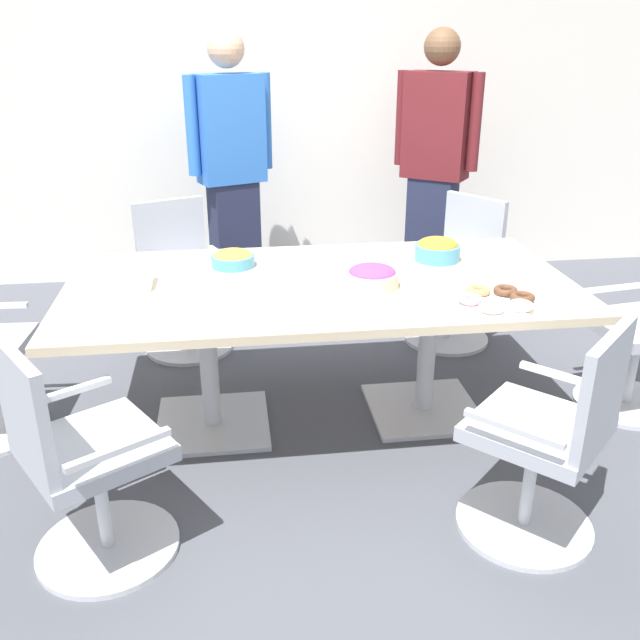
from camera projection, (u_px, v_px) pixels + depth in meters
name	position (u px, v px, depth m)	size (l,w,h in m)	color
ground_plane	(320.00, 418.00, 3.56)	(10.00, 10.00, 0.01)	#4C4F56
back_wall	(278.00, 96.00, 5.20)	(8.00, 0.10, 2.80)	white
conference_table	(320.00, 306.00, 3.31)	(2.40, 1.20, 0.75)	#CCB793
office_chair_0	(549.00, 446.00, 2.58)	(0.76, 0.76, 0.91)	silver
office_chair_2	(455.00, 279.00, 4.33)	(0.75, 0.75, 0.91)	silver
office_chair_3	(182.00, 285.00, 4.22)	(0.71, 0.71, 0.91)	silver
office_chair_5	(81.00, 466.00, 2.46)	(0.74, 0.74, 0.91)	silver
person_standing_0	(232.00, 168.00, 4.70)	(0.60, 0.37, 1.87)	#232842
person_standing_1	(435.00, 164.00, 4.80)	(0.54, 0.44, 1.88)	#232842
snack_bowl_chips_orange	(438.00, 249.00, 3.55)	(0.24, 0.24, 0.12)	#4C9EC6
snack_bowl_candy_mix	(372.00, 276.00, 3.18)	(0.25, 0.25, 0.10)	beige
snack_bowl_chips_yellow	(233.00, 258.00, 3.46)	(0.22, 0.22, 0.09)	#4C9EC6
donut_platter	(497.00, 300.00, 2.98)	(0.34, 0.33, 0.04)	white
plate_stack	(499.00, 277.00, 3.25)	(0.19, 0.19, 0.05)	white
napkin_pile	(133.00, 279.00, 3.18)	(0.17, 0.17, 0.08)	white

